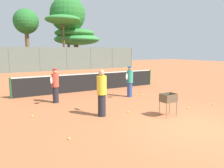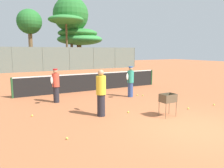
# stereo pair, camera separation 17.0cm
# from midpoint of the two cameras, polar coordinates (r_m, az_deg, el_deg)

# --- Properties ---
(ground_plane) EXTENTS (80.00, 80.00, 0.00)m
(ground_plane) POSITION_cam_midpoint_polar(r_m,az_deg,el_deg) (7.51, 19.98, -10.67)
(ground_plane) COLOR #B7663D
(tennis_net) EXTENTS (9.19, 0.10, 1.07)m
(tennis_net) POSITION_cam_midpoint_polar(r_m,az_deg,el_deg) (13.35, -5.59, 0.68)
(tennis_net) COLOR #26592D
(tennis_net) RESTS_ON ground_plane
(back_fence) EXTENTS (25.88, 0.08, 2.81)m
(back_fence) POSITION_cam_midpoint_polar(r_m,az_deg,el_deg) (26.58, -18.48, 6.14)
(back_fence) COLOR slate
(back_fence) RESTS_ON ground_plane
(tree_0) EXTENTS (3.15, 3.15, 7.64)m
(tree_0) POSITION_cam_midpoint_polar(r_m,az_deg,el_deg) (30.84, -21.69, 14.70)
(tree_0) COLOR brown
(tree_0) RESTS_ON ground_plane
(tree_1) EXTENTS (4.91, 4.91, 9.84)m
(tree_1) POSITION_cam_midpoint_polar(r_m,az_deg,el_deg) (32.48, -11.65, 17.34)
(tree_1) COLOR brown
(tree_1) RESTS_ON ground_plane
(tree_2) EXTENTS (5.75, 5.75, 5.60)m
(tree_2) POSITION_cam_midpoint_polar(r_m,az_deg,el_deg) (33.14, -9.89, 12.87)
(tree_2) COLOR brown
(tree_2) RESTS_ON ground_plane
(tree_4) EXTENTS (6.65, 6.65, 4.85)m
(tree_4) POSITION_cam_midpoint_polar(r_m,az_deg,el_deg) (33.36, -9.30, 11.38)
(tree_4) COLOR brown
(tree_4) RESTS_ON ground_plane
(tree_5) EXTENTS (4.58, 4.58, 6.91)m
(tree_5) POSITION_cam_midpoint_polar(r_m,az_deg,el_deg) (29.95, -12.83, 15.98)
(tree_5) COLOR brown
(tree_5) RESTS_ON ground_plane
(player_white_outfit) EXTENTS (0.57, 0.77, 1.59)m
(player_white_outfit) POSITION_cam_midpoint_polar(r_m,az_deg,el_deg) (10.47, -15.07, -0.33)
(player_white_outfit) COLOR #26262D
(player_white_outfit) RESTS_ON ground_plane
(player_red_cap) EXTENTS (0.36, 0.91, 1.74)m
(player_red_cap) POSITION_cam_midpoint_polar(r_m,az_deg,el_deg) (8.06, -3.33, -2.24)
(player_red_cap) COLOR #26262D
(player_red_cap) RESTS_ON ground_plane
(player_yellow_shirt) EXTENTS (0.74, 0.62, 1.60)m
(player_yellow_shirt) POSITION_cam_midpoint_polar(r_m,az_deg,el_deg) (11.45, 4.22, 0.75)
(player_yellow_shirt) COLOR #334C8C
(player_yellow_shirt) RESTS_ON ground_plane
(ball_cart) EXTENTS (0.56, 0.41, 0.86)m
(ball_cart) POSITION_cam_midpoint_polar(r_m,az_deg,el_deg) (8.32, 13.94, -3.99)
(ball_cart) COLOR brown
(ball_cart) RESTS_ON ground_plane
(tennis_ball_0) EXTENTS (0.07, 0.07, 0.07)m
(tennis_ball_0) POSITION_cam_midpoint_polar(r_m,az_deg,el_deg) (8.69, -20.62, -7.82)
(tennis_ball_0) COLOR #D1E54C
(tennis_ball_0) RESTS_ON ground_plane
(tennis_ball_1) EXTENTS (0.07, 0.07, 0.07)m
(tennis_ball_1) POSITION_cam_midpoint_polar(r_m,az_deg,el_deg) (11.90, 7.43, -2.92)
(tennis_ball_1) COLOR #D1E54C
(tennis_ball_1) RESTS_ON ground_plane
(tennis_ball_2) EXTENTS (0.07, 0.07, 0.07)m
(tennis_ball_2) POSITION_cam_midpoint_polar(r_m,az_deg,el_deg) (8.66, 3.81, -7.33)
(tennis_ball_2) COLOR #D1E54C
(tennis_ball_2) RESTS_ON ground_plane
(tennis_ball_3) EXTENTS (0.07, 0.07, 0.07)m
(tennis_ball_3) POSITION_cam_midpoint_polar(r_m,az_deg,el_deg) (10.82, 24.46, -4.84)
(tennis_ball_3) COLOR #D1E54C
(tennis_ball_3) RESTS_ON ground_plane
(tennis_ball_4) EXTENTS (0.07, 0.07, 0.07)m
(tennis_ball_4) POSITION_cam_midpoint_polar(r_m,az_deg,el_deg) (11.89, 5.99, -2.90)
(tennis_ball_4) COLOR #D1E54C
(tennis_ball_4) RESTS_ON ground_plane
(tennis_ball_5) EXTENTS (0.07, 0.07, 0.07)m
(tennis_ball_5) POSITION_cam_midpoint_polar(r_m,az_deg,el_deg) (6.31, -11.90, -13.78)
(tennis_ball_5) COLOR #D1E54C
(tennis_ball_5) RESTS_ON ground_plane
(tennis_ball_6) EXTENTS (0.07, 0.07, 0.07)m
(tennis_ball_6) POSITION_cam_midpoint_polar(r_m,az_deg,el_deg) (9.74, 18.75, -5.96)
(tennis_ball_6) COLOR #D1E54C
(tennis_ball_6) RESTS_ON ground_plane
(tennis_ball_7) EXTENTS (0.07, 0.07, 0.07)m
(tennis_ball_7) POSITION_cam_midpoint_polar(r_m,az_deg,el_deg) (12.51, 4.39, -2.30)
(tennis_ball_7) COLOR #D1E54C
(tennis_ball_7) RESTS_ON ground_plane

